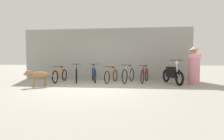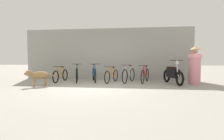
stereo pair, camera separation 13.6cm
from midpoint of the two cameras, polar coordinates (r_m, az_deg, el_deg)
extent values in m
plane|color=#9E998E|center=(6.96, -6.46, -5.78)|extent=(60.00, 60.00, 0.00)
cube|color=gray|center=(9.83, -2.59, 5.18)|extent=(9.35, 0.20, 2.84)
torus|color=black|center=(8.63, -18.50, -2.15)|extent=(0.07, 0.61, 0.60)
torus|color=black|center=(9.60, -15.68, -1.57)|extent=(0.07, 0.61, 0.60)
cylinder|color=orange|center=(8.99, -17.36, -0.66)|extent=(0.04, 0.53, 0.50)
cylinder|color=orange|center=(9.27, -16.55, -0.63)|extent=(0.03, 0.14, 0.46)
cylinder|color=orange|center=(9.02, -17.24, 0.80)|extent=(0.04, 0.62, 0.06)
cylinder|color=orange|center=(9.42, -16.16, -1.80)|extent=(0.04, 0.41, 0.07)
cylinder|color=orange|center=(9.45, -16.05, -0.41)|extent=(0.03, 0.32, 0.42)
cylinder|color=orange|center=(8.68, -18.29, -0.66)|extent=(0.03, 0.19, 0.45)
cube|color=black|center=(9.30, -16.44, 0.97)|extent=(0.07, 0.18, 0.05)
cylinder|color=black|center=(8.74, -18.09, 1.07)|extent=(0.46, 0.03, 0.02)
torus|color=black|center=(8.32, -12.04, -1.90)|extent=(0.25, 0.69, 0.70)
torus|color=black|center=(9.31, -11.86, -1.35)|extent=(0.25, 0.69, 0.70)
cylinder|color=#1E7238|center=(8.69, -11.98, -0.17)|extent=(0.17, 0.48, 0.58)
cylinder|color=#1E7238|center=(8.98, -11.93, -0.17)|extent=(0.06, 0.13, 0.53)
cylinder|color=#1E7238|center=(8.73, -12.00, 1.58)|extent=(0.19, 0.56, 0.06)
cylinder|color=#1E7238|center=(9.13, -11.89, -1.61)|extent=(0.14, 0.37, 0.08)
cylinder|color=#1E7238|center=(9.16, -11.90, 0.06)|extent=(0.11, 0.29, 0.49)
cylinder|color=#1E7238|center=(8.38, -12.04, -0.12)|extent=(0.08, 0.18, 0.52)
cube|color=black|center=(9.01, -11.95, 1.71)|extent=(0.12, 0.19, 0.05)
cylinder|color=black|center=(8.44, -12.05, 1.92)|extent=(0.45, 0.16, 0.02)
torus|color=black|center=(8.24, -6.08, -1.90)|extent=(0.25, 0.68, 0.70)
torus|color=black|center=(9.29, -6.68, -1.32)|extent=(0.25, 0.68, 0.70)
cylinder|color=#1959A5|center=(8.63, -6.34, -0.15)|extent=(0.19, 0.50, 0.58)
cylinder|color=#1959A5|center=(8.93, -6.51, -0.15)|extent=(0.07, 0.13, 0.53)
cylinder|color=#1959A5|center=(8.67, -6.38, 1.61)|extent=(0.21, 0.59, 0.06)
cylinder|color=#1959A5|center=(9.09, -6.58, -1.59)|extent=(0.15, 0.39, 0.08)
cylinder|color=#1959A5|center=(9.13, -6.62, 0.09)|extent=(0.12, 0.31, 0.49)
cylinder|color=#1959A5|center=(8.30, -6.14, -0.10)|extent=(0.08, 0.18, 0.52)
cube|color=black|center=(8.97, -6.55, 1.74)|extent=(0.12, 0.19, 0.05)
cylinder|color=black|center=(8.37, -6.20, 1.94)|extent=(0.45, 0.16, 0.02)
torus|color=black|center=(8.07, -2.11, -2.36)|extent=(0.20, 0.59, 0.60)
torus|color=black|center=(9.02, 0.60, -1.76)|extent=(0.20, 0.59, 0.60)
cylinder|color=orange|center=(8.42, -0.99, -0.79)|extent=(0.17, 0.50, 0.50)
cylinder|color=orange|center=(8.69, -0.22, -0.76)|extent=(0.06, 0.13, 0.46)
cylinder|color=orange|center=(8.45, -0.85, 0.75)|extent=(0.19, 0.58, 0.06)
cylinder|color=orange|center=(8.84, 0.14, -2.01)|extent=(0.13, 0.38, 0.07)
cylinder|color=orange|center=(8.87, 0.26, -0.53)|extent=(0.11, 0.30, 0.42)
cylinder|color=orange|center=(8.12, -1.89, -0.78)|extent=(0.08, 0.18, 0.44)
cube|color=black|center=(8.73, -0.09, 0.93)|extent=(0.12, 0.19, 0.05)
cylinder|color=black|center=(8.18, -1.67, 1.05)|extent=(0.45, 0.15, 0.02)
torus|color=black|center=(8.09, 3.68, -2.11)|extent=(0.26, 0.64, 0.67)
torus|color=black|center=(9.02, 6.02, -1.57)|extent=(0.26, 0.64, 0.67)
cylinder|color=beige|center=(8.44, 4.66, -0.42)|extent=(0.19, 0.48, 0.55)
cylinder|color=beige|center=(8.70, 5.32, -0.42)|extent=(0.07, 0.13, 0.51)
cylinder|color=beige|center=(8.47, 4.78, 1.29)|extent=(0.21, 0.55, 0.06)
cylinder|color=beige|center=(8.85, 5.62, -1.82)|extent=(0.15, 0.37, 0.08)
cylinder|color=beige|center=(8.88, 5.74, -0.19)|extent=(0.12, 0.29, 0.46)
cylinder|color=beige|center=(8.14, 3.88, -0.37)|extent=(0.08, 0.18, 0.49)
cube|color=black|center=(8.74, 5.44, 1.43)|extent=(0.12, 0.19, 0.05)
cylinder|color=black|center=(8.20, 4.08, 1.62)|extent=(0.44, 0.17, 0.02)
torus|color=black|center=(8.14, 9.43, -2.18)|extent=(0.21, 0.64, 0.65)
torus|color=black|center=(9.17, 10.83, -1.58)|extent=(0.21, 0.64, 0.65)
cylinder|color=red|center=(8.52, 10.02, -0.51)|extent=(0.16, 0.51, 0.54)
cylinder|color=red|center=(8.82, 10.42, -0.49)|extent=(0.06, 0.14, 0.49)
cylinder|color=red|center=(8.56, 10.11, 1.15)|extent=(0.19, 0.60, 0.06)
cylinder|color=red|center=(8.98, 10.59, -1.83)|extent=(0.13, 0.39, 0.08)
cylinder|color=red|center=(9.01, 10.67, -0.26)|extent=(0.11, 0.31, 0.46)
cylinder|color=red|center=(8.20, 9.56, -0.48)|extent=(0.08, 0.19, 0.48)
cube|color=black|center=(8.86, 10.51, 1.30)|extent=(0.11, 0.19, 0.05)
cylinder|color=black|center=(8.26, 9.69, 1.46)|extent=(0.45, 0.14, 0.02)
torus|color=black|center=(7.87, 20.69, -2.59)|extent=(0.25, 0.64, 0.63)
torus|color=black|center=(9.00, 16.82, -1.81)|extent=(0.25, 0.64, 0.63)
cube|color=black|center=(8.42, 18.65, -1.00)|extent=(0.47, 0.86, 0.39)
cube|color=black|center=(8.53, 18.24, 0.70)|extent=(0.36, 0.56, 0.10)
cylinder|color=silver|center=(8.05, 19.95, 0.90)|extent=(0.08, 0.15, 0.60)
cylinder|color=silver|center=(7.95, 20.37, -1.90)|extent=(0.09, 0.22, 0.20)
cylinder|color=black|center=(8.09, 19.83, 3.02)|extent=(0.57, 0.17, 0.03)
sphere|color=silver|center=(8.06, 19.92, 2.16)|extent=(0.17, 0.17, 0.14)
ellipsoid|color=#997247|center=(7.89, -23.01, -1.54)|extent=(0.75, 0.65, 0.31)
cylinder|color=#997247|center=(7.82, -24.49, -3.76)|extent=(0.09, 0.09, 0.35)
cylinder|color=#997247|center=(7.99, -24.57, -3.62)|extent=(0.09, 0.09, 0.35)
cylinder|color=#997247|center=(7.86, -21.32, -3.65)|extent=(0.09, 0.09, 0.35)
cylinder|color=#997247|center=(8.03, -21.47, -3.52)|extent=(0.09, 0.09, 0.35)
sphere|color=#997247|center=(7.86, -26.08, -1.02)|extent=(0.36, 0.36, 0.26)
ellipsoid|color=#997247|center=(7.86, -26.89, -1.18)|extent=(0.18, 0.17, 0.10)
cylinder|color=#997247|center=(7.95, -19.60, -1.66)|extent=(0.28, 0.21, 0.17)
cylinder|color=pink|center=(8.69, 24.78, 0.27)|extent=(0.69, 0.69, 1.37)
cylinder|color=#FFA0B2|center=(8.68, 24.88, 4.18)|extent=(0.81, 0.81, 0.18)
sphere|color=tan|center=(8.69, 24.91, 5.64)|extent=(0.30, 0.30, 0.22)
cone|color=tan|center=(8.69, 24.93, 6.56)|extent=(0.64, 0.64, 0.16)
camera|label=1|loc=(0.07, -90.50, -0.03)|focal=28.00mm
camera|label=2|loc=(0.07, 89.50, 0.03)|focal=28.00mm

